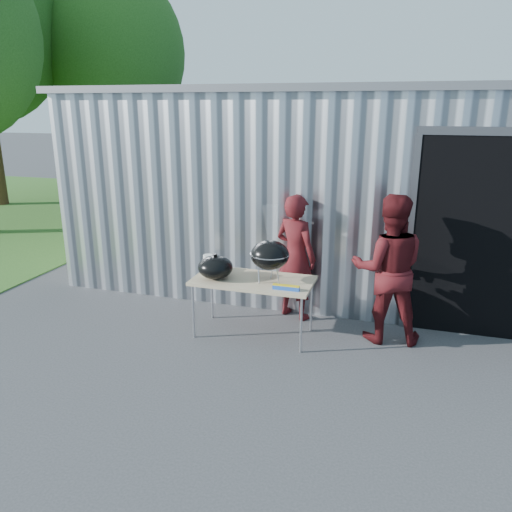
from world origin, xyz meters
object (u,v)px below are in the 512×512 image
(person_bystander, at_px, (388,269))
(folding_table, at_px, (253,282))
(kettle_grill, at_px, (270,250))
(person_cook, at_px, (296,257))

(person_bystander, bearing_deg, folding_table, 4.10)
(folding_table, height_order, person_bystander, person_bystander)
(folding_table, relative_size, kettle_grill, 1.58)
(kettle_grill, relative_size, person_cook, 0.55)
(kettle_grill, distance_m, person_cook, 0.83)
(folding_table, distance_m, person_cook, 0.83)
(kettle_grill, bearing_deg, person_cook, 78.46)
(folding_table, xyz_separation_m, person_bystander, (1.61, 0.36, 0.21))
(folding_table, relative_size, person_cook, 0.87)
(kettle_grill, distance_m, person_bystander, 1.46)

